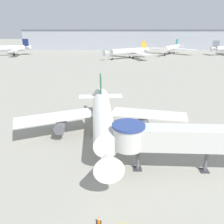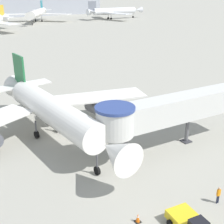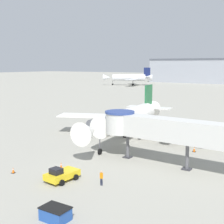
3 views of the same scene
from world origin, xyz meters
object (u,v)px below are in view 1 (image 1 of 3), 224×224
(main_airplane, at_px, (102,117))
(traffic_cone_near_nose, at_px, (98,220))
(background_jet_gold_tail, at_px, (128,51))
(background_jet_teal_tail, at_px, (171,48))
(background_jet_navy_tail, at_px, (9,48))
(traffic_cone_starboard_wing, at_px, (174,139))
(jet_bridge, at_px, (176,138))

(main_airplane, bearing_deg, traffic_cone_near_nose, -93.96)
(background_jet_gold_tail, bearing_deg, background_jet_teal_tail, 92.01)
(main_airplane, height_order, background_jet_teal_tail, background_jet_teal_tail)
(main_airplane, xyz_separation_m, background_jet_navy_tail, (-69.12, 123.81, 1.00))
(background_jet_gold_tail, relative_size, background_jet_navy_tail, 1.03)
(traffic_cone_starboard_wing, bearing_deg, traffic_cone_near_nose, -125.22)
(background_jet_teal_tail, bearing_deg, main_airplane, -78.33)
(background_jet_gold_tail, height_order, background_jet_teal_tail, background_jet_teal_tail)
(traffic_cone_near_nose, relative_size, background_jet_gold_tail, 0.03)
(traffic_cone_near_nose, xyz_separation_m, background_jet_teal_tail, (44.14, 148.14, 4.13))
(traffic_cone_near_nose, height_order, background_jet_navy_tail, background_jet_navy_tail)
(jet_bridge, height_order, background_jet_teal_tail, background_jet_teal_tail)
(main_airplane, relative_size, background_jet_gold_tail, 0.95)
(background_jet_gold_tail, xyz_separation_m, background_jet_navy_tail, (-80.98, 17.22, 0.41))
(traffic_cone_starboard_wing, distance_m, background_jet_gold_tail, 107.59)
(background_jet_navy_tail, bearing_deg, traffic_cone_starboard_wing, 6.47)
(traffic_cone_near_nose, bearing_deg, background_jet_teal_tail, 73.41)
(main_airplane, relative_size, traffic_cone_starboard_wing, 37.06)
(background_jet_teal_tail, bearing_deg, background_jet_gold_tail, -112.83)
(background_jet_navy_tail, bearing_deg, traffic_cone_near_nose, -0.31)
(traffic_cone_near_nose, relative_size, background_jet_navy_tail, 0.03)
(traffic_cone_starboard_wing, bearing_deg, main_airplane, 175.48)
(traffic_cone_starboard_wing, relative_size, background_jet_navy_tail, 0.03)
(traffic_cone_starboard_wing, height_order, background_jet_navy_tail, background_jet_navy_tail)
(main_airplane, height_order, traffic_cone_near_nose, main_airplane)
(main_airplane, relative_size, jet_bridge, 1.59)
(main_airplane, relative_size, background_jet_navy_tail, 0.98)
(jet_bridge, bearing_deg, traffic_cone_near_nose, -135.25)
(main_airplane, bearing_deg, jet_bridge, -48.09)
(main_airplane, bearing_deg, background_jet_gold_tail, 78.95)
(traffic_cone_near_nose, bearing_deg, traffic_cone_starboard_wing, 54.78)
(background_jet_gold_tail, bearing_deg, traffic_cone_near_nose, -40.14)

